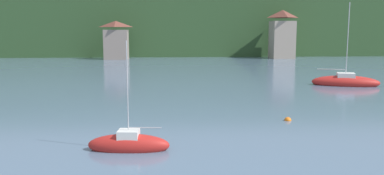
{
  "coord_description": "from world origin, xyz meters",
  "views": [
    {
      "loc": [
        -1.76,
        22.68,
        6.7
      ],
      "look_at": [
        0.0,
        48.63,
        2.92
      ],
      "focal_mm": 36.84,
      "sensor_mm": 36.0,
      "label": 1
    }
  ],
  "objects_px": {
    "sailboat_mid_2": "(129,144)",
    "mooring_buoy_mid": "(288,120)",
    "shore_building_west": "(116,41)",
    "shore_building_westcentral": "(282,35)",
    "sailboat_far_5": "(345,82)"
  },
  "relations": [
    {
      "from": "shore_building_westcentral",
      "to": "sailboat_mid_2",
      "type": "bearing_deg",
      "value": -112.73
    },
    {
      "from": "shore_building_westcentral",
      "to": "sailboat_mid_2",
      "type": "xyz_separation_m",
      "value": [
        -30.19,
        -72.06,
        -5.26
      ]
    },
    {
      "from": "shore_building_westcentral",
      "to": "sailboat_far_5",
      "type": "bearing_deg",
      "value": -97.31
    },
    {
      "from": "shore_building_west",
      "to": "sailboat_far_5",
      "type": "bearing_deg",
      "value": -54.4
    },
    {
      "from": "sailboat_mid_2",
      "to": "mooring_buoy_mid",
      "type": "relative_size",
      "value": 12.38
    },
    {
      "from": "shore_building_westcentral",
      "to": "sailboat_far_5",
      "type": "distance_m",
      "value": 47.97
    },
    {
      "from": "shore_building_west",
      "to": "mooring_buoy_mid",
      "type": "xyz_separation_m",
      "value": [
        20.54,
        -64.82,
        -4.32
      ]
    },
    {
      "from": "sailboat_mid_2",
      "to": "mooring_buoy_mid",
      "type": "bearing_deg",
      "value": -144.41
    },
    {
      "from": "sailboat_far_5",
      "to": "mooring_buoy_mid",
      "type": "relative_size",
      "value": 19.96
    },
    {
      "from": "sailboat_mid_2",
      "to": "mooring_buoy_mid",
      "type": "height_order",
      "value": "sailboat_mid_2"
    },
    {
      "from": "sailboat_far_5",
      "to": "sailboat_mid_2",
      "type": "bearing_deg",
      "value": -116.55
    },
    {
      "from": "sailboat_mid_2",
      "to": "shore_building_westcentral",
      "type": "bearing_deg",
      "value": -107.64
    },
    {
      "from": "mooring_buoy_mid",
      "to": "sailboat_mid_2",
      "type": "bearing_deg",
      "value": -149.51
    },
    {
      "from": "shore_building_westcentral",
      "to": "sailboat_far_5",
      "type": "xyz_separation_m",
      "value": [
        -6.07,
        -47.3,
        -5.15
      ]
    },
    {
      "from": "shore_building_westcentral",
      "to": "mooring_buoy_mid",
      "type": "distance_m",
      "value": 68.36
    }
  ]
}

